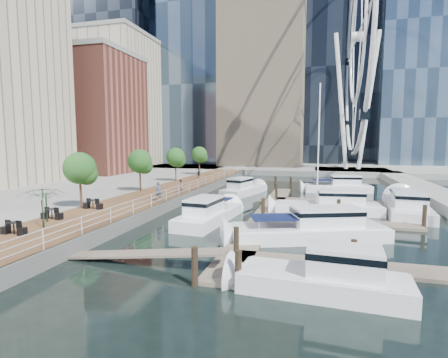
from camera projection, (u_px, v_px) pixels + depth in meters
ground at (197, 244)px, 22.01m from camera, size 520.00×520.00×0.00m
boardwalk at (165, 195)px, 38.66m from camera, size 6.00×60.00×1.00m
seawall at (190, 196)px, 37.90m from camera, size 0.25×60.00×1.00m
land_far at (295, 159)px, 119.99m from camera, size 200.00×114.00×1.00m
breakwater at (443, 199)px, 36.10m from camera, size 4.00×60.00×1.00m
pier at (352, 172)px, 68.38m from camera, size 14.00×12.00×1.00m
railing at (189, 187)px, 37.81m from camera, size 0.10×60.00×1.05m
floating_docks at (325, 212)px, 29.53m from camera, size 16.00×34.00×2.60m
midrise_condos at (51, 97)px, 54.86m from camera, size 19.00×67.00×28.00m
ferris_wheel at (357, 37)px, 65.63m from camera, size 5.80×45.60×47.80m
street_trees at (140, 161)px, 37.90m from camera, size 2.60×42.60×4.60m
cafe_tables at (35, 220)px, 22.58m from camera, size 2.50×13.70×0.74m
yacht_foreground at (308, 239)px, 23.11m from camera, size 11.60×6.70×2.15m
pedestrian_near at (159, 191)px, 32.13m from camera, size 0.75×0.77×1.77m
pedestrian_mid at (180, 186)px, 37.32m from camera, size 0.71×0.83×1.47m
pedestrian_far at (199, 174)px, 50.57m from camera, size 0.93×0.76×1.48m
moored_yachts at (322, 212)px, 32.03m from camera, size 21.12×34.95×11.50m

